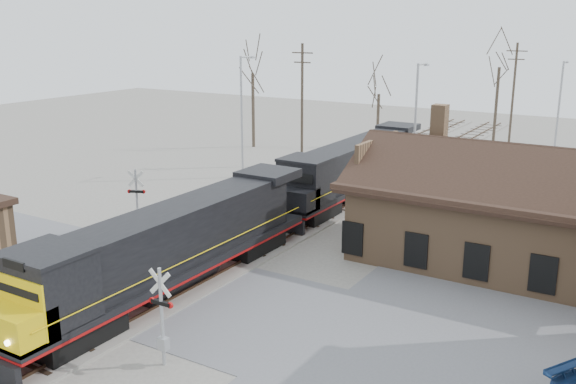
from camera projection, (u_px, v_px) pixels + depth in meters
The scene contains 17 objects.
ground at pixel (172, 292), 30.18m from camera, with size 140.00×140.00×0.00m, color #9D988E.
road at pixel (172, 292), 30.18m from camera, with size 60.00×9.00×0.03m, color slate.
track_main at pixel (323, 212), 42.54m from camera, with size 3.40×90.00×0.24m.
track_siding at pixel (267, 203), 44.80m from camera, with size 3.40×90.00×0.24m.
depot at pixel (499, 218), 33.44m from camera, with size 15.20×9.31×7.90m.
locomotive_lead at pixel (165, 249), 29.34m from camera, with size 2.85×19.11×4.24m.
locomotive_trailing at pixel (351, 169), 45.34m from camera, with size 2.85×19.11×4.01m.
crossbuck_near at pixel (162, 320), 23.33m from camera, with size 1.09×0.29×3.83m.
crossbuck_far at pixel (137, 203), 38.32m from camera, with size 1.04×0.54×3.90m.
streetlight_a at pixel (243, 111), 51.14m from camera, with size 0.25×2.04×9.72m.
streetlight_b at pixel (416, 125), 44.82m from camera, with size 0.25×2.04×9.57m.
streetlight_c at pixel (559, 109), 54.48m from camera, with size 0.25×2.04×9.15m.
utility_pole_a at pixel (302, 103), 55.41m from camera, with size 2.00×0.24×10.56m.
utility_pole_b at pixel (513, 94), 63.49m from camera, with size 2.00×0.24×10.35m.
tree_a at pixel (252, 61), 63.02m from camera, with size 4.91×4.91×12.02m.
tree_b at pixel (379, 86), 64.19m from camera, with size 3.51×3.51×8.60m.
tree_c at pixel (500, 55), 66.22m from camera, with size 5.16×5.16×12.65m.
Camera 1 is at (19.19, -21.04, 12.32)m, focal length 40.00 mm.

